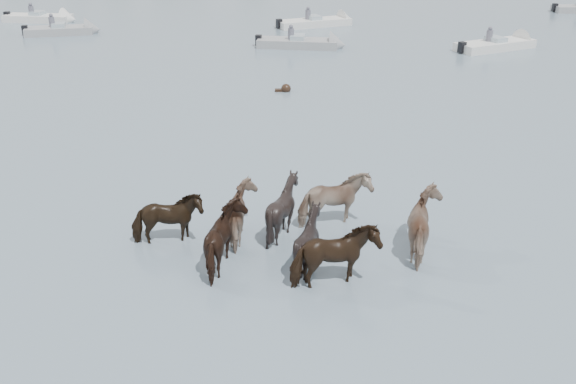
{
  "coord_description": "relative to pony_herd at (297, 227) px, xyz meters",
  "views": [
    {
      "loc": [
        0.87,
        -14.01,
        7.74
      ],
      "look_at": [
        1.73,
        0.14,
        1.1
      ],
      "focal_mm": 38.64,
      "sensor_mm": 36.0,
      "label": 1
    }
  ],
  "objects": [
    {
      "name": "motorboat_a",
      "position": [
        -12.6,
        28.42,
        -0.42
      ],
      "size": [
        4.89,
        2.31,
        1.92
      ],
      "rotation": [
        0.0,
        0.0,
        0.16
      ],
      "color": "gray",
      "rests_on": "ground"
    },
    {
      "name": "motorboat_f",
      "position": [
        -15.37,
        33.08,
        -0.42
      ],
      "size": [
        5.39,
        2.53,
        1.92
      ],
      "rotation": [
        0.0,
        0.0,
        -0.19
      ],
      "color": "silver",
      "rests_on": "ground"
    },
    {
      "name": "pony_herd",
      "position": [
        0.0,
        0.0,
        0.0
      ],
      "size": [
        8.1,
        4.21,
        1.63
      ],
      "color": "black",
      "rests_on": "ground"
    },
    {
      "name": "motorboat_d",
      "position": [
        13.85,
        22.46,
        -0.42
      ],
      "size": [
        5.57,
        3.57,
        1.92
      ],
      "rotation": [
        0.0,
        0.0,
        0.4
      ],
      "color": "silver",
      "rests_on": "ground"
    },
    {
      "name": "motorboat_c",
      "position": [
        4.12,
        30.44,
        -0.42
      ],
      "size": [
        5.8,
        3.37,
        1.92
      ],
      "rotation": [
        0.0,
        0.0,
        0.34
      ],
      "color": "silver",
      "rests_on": "ground"
    },
    {
      "name": "ground",
      "position": [
        -1.89,
        0.88,
        -0.65
      ],
      "size": [
        400.0,
        400.0,
        0.0
      ],
      "primitive_type": "plane",
      "color": "slate",
      "rests_on": "ground"
    },
    {
      "name": "swimming_pony",
      "position": [
        0.5,
        14.1,
        -0.55
      ],
      "size": [
        0.72,
        0.44,
        0.44
      ],
      "color": "black",
      "rests_on": "ground"
    },
    {
      "name": "motorboat_b",
      "position": [
        2.51,
        23.29,
        -0.42
      ],
      "size": [
        5.4,
        2.58,
        1.92
      ],
      "rotation": [
        0.0,
        0.0,
        -0.2
      ],
      "color": "gray",
      "rests_on": "ground"
    }
  ]
}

